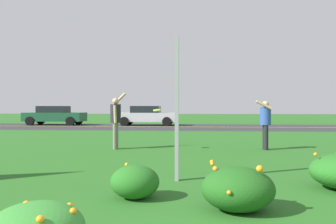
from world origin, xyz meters
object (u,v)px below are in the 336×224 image
at_px(sign_post_near_path, 177,108).
at_px(car_dark_green_leftmost, 55,115).
at_px(frisbee_lime, 157,110).
at_px(car_silver_center_left, 147,115).
at_px(person_catcher_blue_shirt, 265,121).
at_px(person_thrower_dark_shirt, 116,118).

xyz_separation_m(sign_post_near_path, car_dark_green_leftmost, (-10.66, 19.56, -0.59)).
bearing_deg(frisbee_lime, car_silver_center_left, 99.75).
bearing_deg(car_dark_green_leftmost, frisbee_lime, -57.08).
distance_m(person_catcher_blue_shirt, car_dark_green_leftmost, 19.66).
xyz_separation_m(frisbee_lime, car_dark_green_leftmost, (-9.73, 15.03, -0.52)).
xyz_separation_m(person_thrower_dark_shirt, car_silver_center_left, (-1.22, 14.86, -0.26)).
bearing_deg(sign_post_near_path, person_thrower_dark_shirt, 115.90).
relative_size(person_catcher_blue_shirt, car_dark_green_leftmost, 0.35).
bearing_deg(car_silver_center_left, person_catcher_blue_shirt, -67.64).
xyz_separation_m(frisbee_lime, car_silver_center_left, (-2.58, 15.03, -0.52)).
bearing_deg(person_catcher_blue_shirt, sign_post_near_path, -116.78).
height_order(frisbee_lime, car_silver_center_left, car_silver_center_left).
height_order(sign_post_near_path, person_catcher_blue_shirt, sign_post_near_path).
xyz_separation_m(person_catcher_blue_shirt, car_dark_green_leftmost, (-13.16, 14.60, -0.19)).
bearing_deg(person_thrower_dark_shirt, sign_post_near_path, -64.10).
xyz_separation_m(car_dark_green_leftmost, car_silver_center_left, (7.15, 0.00, 0.00)).
bearing_deg(person_thrower_dark_shirt, person_catcher_blue_shirt, 3.02).
relative_size(person_catcher_blue_shirt, car_silver_center_left, 0.35).
relative_size(person_thrower_dark_shirt, frisbee_lime, 7.47).
distance_m(person_catcher_blue_shirt, frisbee_lime, 3.47).
relative_size(sign_post_near_path, frisbee_lime, 10.83).
height_order(sign_post_near_path, car_silver_center_left, sign_post_near_path).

